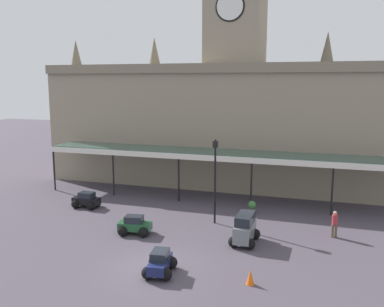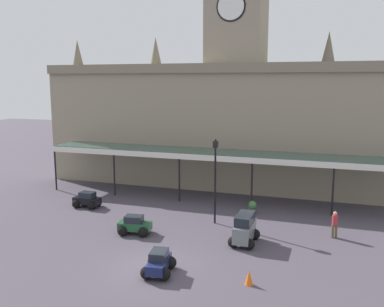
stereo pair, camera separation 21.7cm
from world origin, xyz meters
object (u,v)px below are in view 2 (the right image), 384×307
car_navy_sedan (159,264)px  victorian_lamppost (215,172)px  traffic_cone (249,277)px  pedestrian_crossing_forecourt (335,223)px  car_green_sedan (135,226)px  car_black_sedan (87,201)px  car_grey_van (244,230)px  planter_forecourt_centre (252,207)px

car_navy_sedan → victorian_lamppost: victorian_lamppost is taller
victorian_lamppost → traffic_cone: 9.44m
pedestrian_crossing_forecourt → victorian_lamppost: 8.13m
car_green_sedan → pedestrian_crossing_forecourt: pedestrian_crossing_forecourt is taller
car_navy_sedan → car_black_sedan: bearing=137.6°
car_navy_sedan → car_green_sedan: 5.91m
car_black_sedan → car_grey_van: size_ratio=0.85×
pedestrian_crossing_forecourt → car_grey_van: bearing=-152.6°
car_grey_van → pedestrian_crossing_forecourt: 5.71m
car_grey_van → victorian_lamppost: size_ratio=0.42×
car_grey_van → car_black_sedan: bearing=165.1°
car_green_sedan → victorian_lamppost: size_ratio=0.38×
car_black_sedan → victorian_lamppost: bearing=-2.8°
car_grey_van → car_green_sedan: 6.90m
car_navy_sedan → traffic_cone: (4.50, 0.25, -0.14)m
car_black_sedan → planter_forecourt_centre: (12.29, 2.33, -0.01)m
car_navy_sedan → traffic_cone: size_ratio=2.96×
pedestrian_crossing_forecourt → traffic_cone: pedestrian_crossing_forecourt is taller
car_green_sedan → traffic_cone: bearing=-28.7°
car_navy_sedan → car_grey_van: size_ratio=0.90×
car_black_sedan → pedestrian_crossing_forecourt: (17.94, -0.81, 0.41)m
car_green_sedan → victorian_lamppost: (4.24, 3.58, 3.02)m
car_black_sedan → car_green_sedan: bearing=-34.2°
car_navy_sedan → pedestrian_crossing_forecourt: size_ratio=1.29×
car_grey_van → planter_forecourt_centre: (-0.58, 5.76, -0.32)m
pedestrian_crossing_forecourt → planter_forecourt_centre: size_ratio=1.74×
victorian_lamppost → planter_forecourt_centre: (2.04, 2.83, -3.03)m
car_grey_van → traffic_cone: (1.25, -5.09, -0.44)m
victorian_lamppost → traffic_cone: bearing=-64.2°
victorian_lamppost → car_grey_van: bearing=-48.1°
victorian_lamppost → car_navy_sedan: bearing=-94.4°
car_green_sedan → planter_forecourt_centre: car_green_sedan is taller
traffic_cone → car_green_sedan: bearing=151.3°
car_grey_van → victorian_lamppost: 4.77m
car_grey_van → car_green_sedan: (-6.86, -0.65, -0.30)m
car_green_sedan → traffic_cone: 9.25m
car_navy_sedan → pedestrian_crossing_forecourt: 11.52m
pedestrian_crossing_forecourt → planter_forecourt_centre: bearing=151.0°
car_navy_sedan → planter_forecourt_centre: (2.68, 11.09, -0.01)m
car_grey_van → traffic_cone: car_grey_van is taller
car_navy_sedan → car_black_sedan: 13.01m
car_navy_sedan → victorian_lamppost: size_ratio=0.37×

